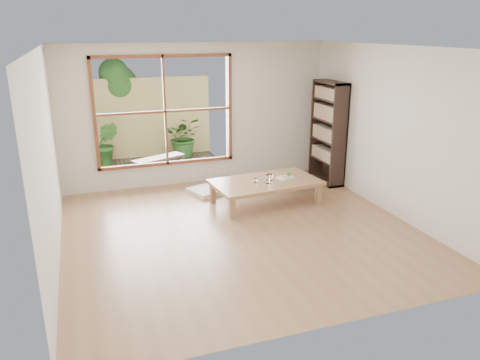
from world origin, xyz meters
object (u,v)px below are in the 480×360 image
object	(u,v)px
low_table	(265,183)
food_tray	(286,177)
garden_bench	(159,160)
bookshelf	(328,133)

from	to	relation	value
low_table	food_tray	world-z (taller)	food_tray
low_table	garden_bench	bearing A→B (deg)	117.76
bookshelf	food_tray	size ratio (longest dim) A/B	6.26
food_tray	garden_bench	size ratio (longest dim) A/B	0.28
food_tray	garden_bench	bearing A→B (deg)	121.32
food_tray	garden_bench	xyz separation A→B (m)	(-1.83, 2.14, -0.10)
low_table	bookshelf	xyz separation A→B (m)	(1.55, 0.70, 0.62)
bookshelf	garden_bench	distance (m)	3.38
food_tray	garden_bench	world-z (taller)	food_tray
food_tray	garden_bench	distance (m)	2.81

